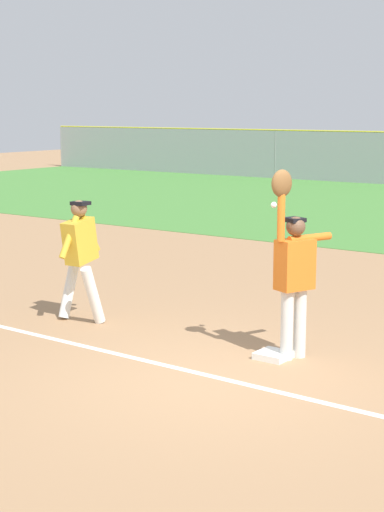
# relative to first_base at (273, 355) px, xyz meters

# --- Properties ---
(ground_plane) EXTENTS (75.32, 75.32, 0.00)m
(ground_plane) POSITION_rel_first_base_xyz_m (-0.12, -1.06, -0.04)
(ground_plane) COLOR #A37A54
(first_base) EXTENTS (0.39, 0.39, 0.08)m
(first_base) POSITION_rel_first_base_xyz_m (0.00, 0.00, 0.00)
(first_base) COLOR white
(first_base) RESTS_ON ground_plane
(fielder) EXTENTS (0.45, 0.87, 2.28)m
(fielder) POSITION_rel_first_base_xyz_m (0.18, 0.13, 1.08)
(fielder) COLOR silver
(fielder) RESTS_ON ground_plane
(runner) EXTENTS (0.74, 0.84, 1.72)m
(runner) POSITION_rel_first_base_xyz_m (-3.09, -0.04, 0.96)
(runner) COLOR white
(runner) RESTS_ON ground_plane
(baseball) EXTENTS (0.07, 0.07, 0.07)m
(baseball) POSITION_rel_first_base_xyz_m (-0.16, 0.23, 1.79)
(baseball) COLOR white
(parked_car_white) EXTENTS (4.47, 2.25, 1.25)m
(parked_car_white) POSITION_rel_first_base_xyz_m (-9.96, 26.67, 0.63)
(parked_car_white) COLOR white
(parked_car_white) RESTS_ON ground_plane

